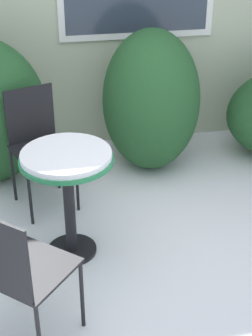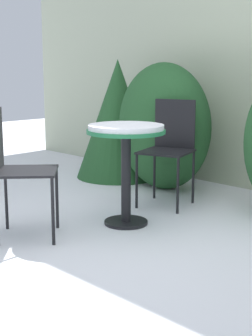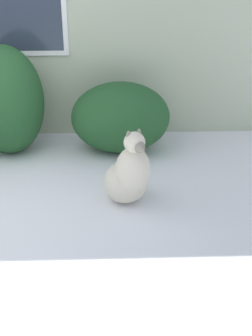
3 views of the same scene
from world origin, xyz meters
name	(u,v)px [view 3 (image 3 of 3)]	position (x,y,z in m)	size (l,w,h in m)	color
shrub_middle	(7,101)	(0.41, 1.59, 0.64)	(0.86, 0.89, 1.28)	#235128
shrub_right	(121,118)	(1.74, 1.57, 0.42)	(1.18, 0.87, 0.85)	#235128
dog	(129,175)	(1.79, 0.30, 0.30)	(0.57, 0.60, 0.79)	beige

